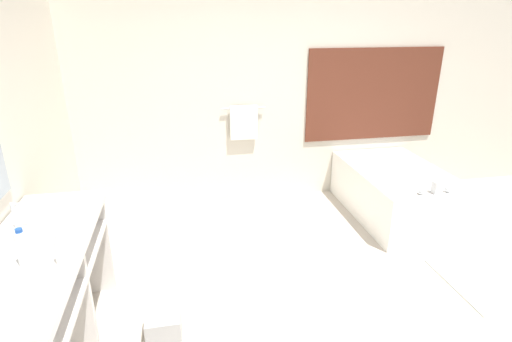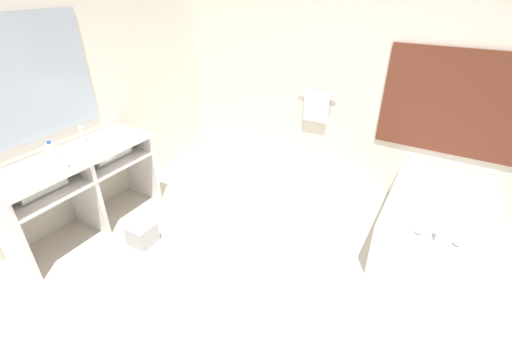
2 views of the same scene
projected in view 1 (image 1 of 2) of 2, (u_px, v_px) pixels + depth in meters
ground_plane at (330, 313)px, 3.06m from camera, size 16.00×16.00×0.00m
wall_back_with_blinds at (272, 89)px, 4.63m from camera, size 7.40×0.13×2.70m
vanity_counter at (43, 276)px, 2.39m from camera, size 0.57×1.54×0.89m
sink_faucet at (15, 217)px, 2.44m from camera, size 0.09×0.04×0.18m
bathtub at (396, 190)px, 4.50m from camera, size 0.95×1.51×0.66m
water_bottle_1 at (23, 248)px, 2.07m from camera, size 0.06×0.06×0.22m
soap_dispenser at (60, 252)px, 2.10m from camera, size 0.05×0.05×0.17m
waste_bin at (164, 327)px, 2.76m from camera, size 0.24×0.24×0.22m
bath_mat at (480, 282)px, 3.40m from camera, size 0.55×0.77×0.02m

